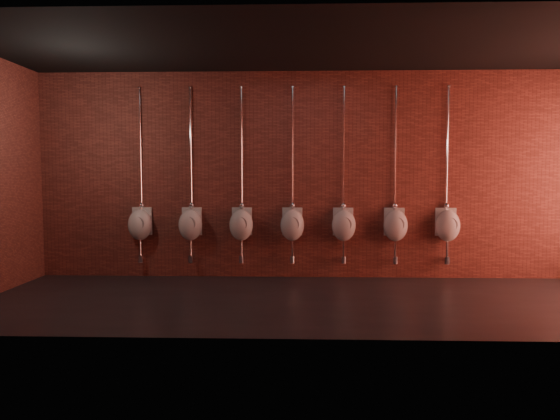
{
  "coord_description": "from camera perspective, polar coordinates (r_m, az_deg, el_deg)",
  "views": [
    {
      "loc": [
        -0.22,
        -6.28,
        1.6
      ],
      "look_at": [
        -0.45,
        0.9,
        1.1
      ],
      "focal_mm": 32.0,
      "sensor_mm": 36.0,
      "label": 1
    }
  ],
  "objects": [
    {
      "name": "urinal_1",
      "position": [
        7.86,
        -10.19,
        -1.53
      ],
      "size": [
        0.4,
        0.36,
        2.72
      ],
      "color": "silver",
      "rests_on": "ground"
    },
    {
      "name": "urinal_0",
      "position": [
        8.06,
        -15.7,
        -1.48
      ],
      "size": [
        0.4,
        0.36,
        2.72
      ],
      "color": "silver",
      "rests_on": "ground"
    },
    {
      "name": "urinal_3",
      "position": [
        7.69,
        1.42,
        -1.59
      ],
      "size": [
        0.4,
        0.36,
        2.72
      ],
      "color": "silver",
      "rests_on": "ground"
    },
    {
      "name": "room_shell",
      "position": [
        6.3,
        3.9,
        7.72
      ],
      "size": [
        8.54,
        3.04,
        3.22
      ],
      "color": "black",
      "rests_on": "ground"
    },
    {
      "name": "urinal_4",
      "position": [
        7.72,
        7.29,
        -1.6
      ],
      "size": [
        0.4,
        0.36,
        2.72
      ],
      "color": "silver",
      "rests_on": "ground"
    },
    {
      "name": "urinal_5",
      "position": [
        7.84,
        13.06,
        -1.59
      ],
      "size": [
        0.4,
        0.36,
        2.72
      ],
      "color": "silver",
      "rests_on": "ground"
    },
    {
      "name": "urinal_6",
      "position": [
        8.03,
        18.6,
        -1.56
      ],
      "size": [
        0.4,
        0.36,
        2.72
      ],
      "color": "silver",
      "rests_on": "ground"
    },
    {
      "name": "ground",
      "position": [
        6.49,
        3.81,
        -10.31
      ],
      "size": [
        8.5,
        8.5,
        0.0
      ],
      "primitive_type": "plane",
      "color": "black",
      "rests_on": "ground"
    },
    {
      "name": "urinal_2",
      "position": [
        7.73,
        -4.45,
        -1.57
      ],
      "size": [
        0.4,
        0.36,
        2.72
      ],
      "color": "silver",
      "rests_on": "ground"
    }
  ]
}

